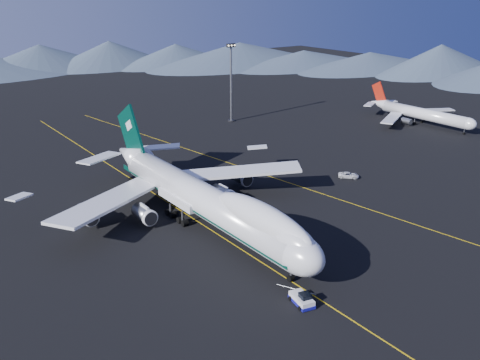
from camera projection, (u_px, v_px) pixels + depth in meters
ground at (204, 226)px, 107.33m from camera, size 500.00×500.00×0.00m
taxiway_line_main at (204, 225)px, 107.33m from camera, size 0.25×220.00×0.01m
taxiway_line_side at (286, 182)px, 131.45m from camera, size 28.08×198.09×0.01m
boeing_747 at (203, 199)px, 105.38m from camera, size 59.62×72.43×19.37m
pushback_tug at (302, 300)px, 80.69m from camera, size 3.34×4.93×1.98m
second_jet at (420, 113)px, 185.40m from camera, size 38.44×43.43×12.36m
service_van at (349, 175)px, 133.89m from camera, size 5.31×5.33×1.43m
floodlight_mast at (231, 83)px, 185.98m from camera, size 3.34×2.50×27.02m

